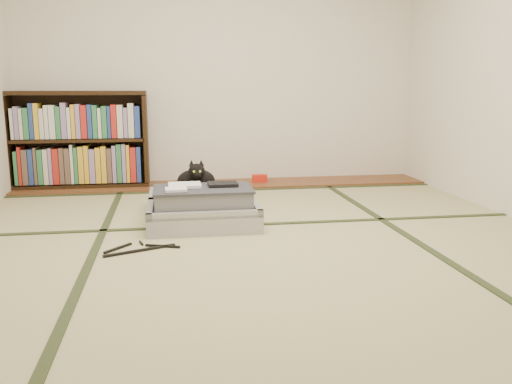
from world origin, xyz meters
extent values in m
plane|color=tan|center=(0.00, 0.00, 0.00)|extent=(4.50, 4.50, 0.00)
cube|color=brown|center=(0.00, 2.00, 0.01)|extent=(4.00, 0.50, 0.02)
cube|color=red|center=(0.36, 2.03, 0.06)|extent=(0.16, 0.10, 0.07)
plane|color=silver|center=(0.00, 2.25, 1.20)|extent=(4.00, 0.00, 4.00)
cube|color=#2D381E|center=(-1.00, 0.00, 0.00)|extent=(0.05, 4.50, 0.01)
cube|color=#2D381E|center=(1.00, 0.00, 0.00)|extent=(0.05, 4.50, 0.01)
cube|color=#2D381E|center=(0.00, 0.40, 0.00)|extent=(4.00, 0.05, 0.01)
cube|color=#2D381E|center=(0.00, 1.70, 0.00)|extent=(4.00, 0.05, 0.01)
cube|color=black|center=(-2.02, 2.07, 0.47)|extent=(0.04, 0.30, 0.83)
cube|color=black|center=(-0.76, 2.07, 0.47)|extent=(0.04, 0.30, 0.83)
cube|color=black|center=(-1.39, 2.07, 0.03)|extent=(1.29, 0.30, 0.04)
cube|color=black|center=(-1.39, 2.07, 0.91)|extent=(1.29, 0.30, 0.04)
cube|color=black|center=(-1.39, 2.07, 0.47)|extent=(1.24, 0.30, 0.03)
cube|color=black|center=(-1.39, 2.21, 0.47)|extent=(1.29, 0.02, 0.83)
cube|color=gray|center=(-1.39, 2.05, 0.25)|extent=(1.16, 0.21, 0.35)
cube|color=gray|center=(-1.39, 2.05, 0.66)|extent=(1.16, 0.21, 0.31)
cube|color=#A4A3A8|center=(-0.32, 0.41, 0.07)|extent=(0.77, 0.51, 0.13)
cube|color=#302F37|center=(-0.32, 0.41, 0.10)|extent=(0.69, 0.43, 0.10)
cube|color=#A4A3A8|center=(-0.32, 0.17, 0.14)|extent=(0.77, 0.04, 0.05)
cube|color=#A4A3A8|center=(-0.32, 0.64, 0.14)|extent=(0.77, 0.04, 0.05)
cube|color=#A4A3A8|center=(-0.68, 0.41, 0.14)|extent=(0.04, 0.51, 0.05)
cube|color=#A4A3A8|center=(0.05, 0.41, 0.14)|extent=(0.04, 0.51, 0.05)
cube|color=#A4A3A8|center=(-0.32, 0.92, 0.07)|extent=(0.77, 0.51, 0.13)
cube|color=#302F37|center=(-0.32, 0.92, 0.10)|extent=(0.69, 0.43, 0.10)
cube|color=#A4A3A8|center=(-0.32, 0.68, 0.14)|extent=(0.77, 0.04, 0.05)
cube|color=#A4A3A8|center=(-0.32, 1.16, 0.14)|extent=(0.77, 0.04, 0.05)
cube|color=#A4A3A8|center=(-0.68, 0.92, 0.14)|extent=(0.04, 0.51, 0.05)
cube|color=#A4A3A8|center=(0.05, 0.92, 0.14)|extent=(0.04, 0.51, 0.05)
cylinder|color=black|center=(-0.32, 0.66, 0.14)|extent=(0.69, 0.02, 0.02)
cube|color=gray|center=(-0.32, 0.41, 0.20)|extent=(0.66, 0.40, 0.13)
cube|color=#37373E|center=(-0.32, 0.41, 0.27)|extent=(0.68, 0.42, 0.02)
cube|color=white|center=(-0.44, 0.46, 0.29)|extent=(0.23, 0.19, 0.02)
cube|color=black|center=(-0.17, 0.46, 0.29)|extent=(0.21, 0.16, 0.02)
cube|color=white|center=(-0.50, 0.30, 0.29)|extent=(0.14, 0.12, 0.02)
cube|color=white|center=(-0.54, 0.16, 0.07)|extent=(0.06, 0.01, 0.04)
cube|color=white|center=(-0.42, 0.16, 0.06)|extent=(0.05, 0.01, 0.04)
cube|color=orange|center=(-0.06, 0.16, 0.07)|extent=(0.05, 0.01, 0.04)
cube|color=#197F33|center=(-0.13, 0.16, 0.09)|extent=(0.04, 0.01, 0.03)
ellipsoid|color=black|center=(-0.34, 0.93, 0.24)|extent=(0.30, 0.20, 0.19)
ellipsoid|color=black|center=(-0.34, 0.84, 0.22)|extent=(0.15, 0.11, 0.11)
ellipsoid|color=black|center=(-0.34, 0.81, 0.33)|extent=(0.13, 0.12, 0.12)
sphere|color=black|center=(-0.34, 0.76, 0.31)|extent=(0.06, 0.06, 0.06)
cone|color=black|center=(-0.37, 0.83, 0.39)|extent=(0.05, 0.06, 0.06)
cone|color=black|center=(-0.30, 0.83, 0.39)|extent=(0.05, 0.06, 0.06)
sphere|color=#A5BF33|center=(-0.36, 0.76, 0.34)|extent=(0.02, 0.02, 0.02)
sphere|color=#A5BF33|center=(-0.31, 0.76, 0.34)|extent=(0.02, 0.02, 0.02)
cylinder|color=black|center=(-0.23, 1.02, 0.17)|extent=(0.18, 0.11, 0.03)
torus|color=white|center=(-0.16, 0.94, 0.15)|extent=(0.11, 0.11, 0.01)
torus|color=white|center=(-0.15, 0.93, 0.17)|extent=(0.09, 0.09, 0.01)
cube|color=black|center=(-0.73, -0.11, 0.01)|extent=(0.42, 0.20, 0.01)
cube|color=black|center=(-0.86, -0.05, 0.01)|extent=(0.16, 0.18, 0.01)
cube|color=black|center=(-0.60, -0.05, 0.01)|extent=(0.22, 0.09, 0.01)
cylinder|color=black|center=(-0.73, 0.04, 0.01)|extent=(0.03, 0.08, 0.01)
camera|label=1|loc=(-0.54, -3.30, 0.98)|focal=38.00mm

